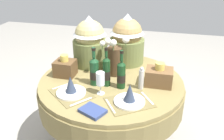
# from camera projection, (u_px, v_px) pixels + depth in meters

# --- Properties ---
(dining_table) EXTENTS (1.32, 1.32, 0.72)m
(dining_table) POSITION_uv_depth(u_px,v_px,m) (111.00, 93.00, 2.23)
(dining_table) COLOR olive
(dining_table) RESTS_ON ground
(place_setting_left) EXTENTS (0.43, 0.42, 0.16)m
(place_setting_left) POSITION_uv_depth(u_px,v_px,m) (71.00, 89.00, 1.92)
(place_setting_left) COLOR brown
(place_setting_left) RESTS_ON dining_table
(place_setting_right) EXTENTS (0.43, 0.41, 0.16)m
(place_setting_right) POSITION_uv_depth(u_px,v_px,m) (130.00, 97.00, 1.81)
(place_setting_right) COLOR brown
(place_setting_right) RESTS_ON dining_table
(flower_vase) EXTENTS (0.24, 0.17, 0.37)m
(flower_vase) POSITION_uv_depth(u_px,v_px,m) (115.00, 58.00, 2.18)
(flower_vase) COLOR #47331E
(flower_vase) RESTS_ON dining_table
(wine_bottle_left) EXTENTS (0.07, 0.07, 0.35)m
(wine_bottle_left) POSITION_uv_depth(u_px,v_px,m) (106.00, 71.00, 2.02)
(wine_bottle_left) COLOR #143819
(wine_bottle_left) RESTS_ON dining_table
(wine_bottle_centre) EXTENTS (0.08, 0.08, 0.34)m
(wine_bottle_centre) POSITION_uv_depth(u_px,v_px,m) (94.00, 71.00, 2.03)
(wine_bottle_centre) COLOR #194223
(wine_bottle_centre) RESTS_ON dining_table
(wine_bottle_rear) EXTENTS (0.07, 0.07, 0.34)m
(wine_bottle_rear) POSITION_uv_depth(u_px,v_px,m) (121.00, 74.00, 1.98)
(wine_bottle_rear) COLOR #143819
(wine_bottle_rear) RESTS_ON dining_table
(wine_glass_left) EXTENTS (0.07, 0.07, 0.19)m
(wine_glass_left) POSITION_uv_depth(u_px,v_px,m) (100.00, 79.00, 1.89)
(wine_glass_left) COLOR silver
(wine_glass_left) RESTS_ON dining_table
(pepper_mill) EXTENTS (0.04, 0.04, 0.20)m
(pepper_mill) POSITION_uv_depth(u_px,v_px,m) (141.00, 79.00, 1.98)
(pepper_mill) COLOR #B7B2AD
(pepper_mill) RESTS_ON dining_table
(book_on_table) EXTENTS (0.22, 0.19, 0.03)m
(book_on_table) POSITION_uv_depth(u_px,v_px,m) (93.00, 111.00, 1.71)
(book_on_table) COLOR navy
(book_on_table) RESTS_ON dining_table
(gift_tub_back_left) EXTENTS (0.34, 0.34, 0.50)m
(gift_tub_back_left) POSITION_uv_depth(u_px,v_px,m) (90.00, 40.00, 2.35)
(gift_tub_back_left) COLOR olive
(gift_tub_back_left) RESTS_ON dining_table
(gift_tub_back_centre) EXTENTS (0.35, 0.35, 0.51)m
(gift_tub_back_centre) POSITION_uv_depth(u_px,v_px,m) (127.00, 38.00, 2.40)
(gift_tub_back_centre) COLOR olive
(gift_tub_back_centre) RESTS_ON dining_table
(woven_basket_side_left) EXTENTS (0.18, 0.16, 0.21)m
(woven_basket_side_left) POSITION_uv_depth(u_px,v_px,m) (65.00, 67.00, 2.21)
(woven_basket_side_left) COLOR brown
(woven_basket_side_left) RESTS_ON dining_table
(woven_basket_side_right) EXTENTS (0.23, 0.18, 0.21)m
(woven_basket_side_right) POSITION_uv_depth(u_px,v_px,m) (159.00, 76.00, 2.05)
(woven_basket_side_right) COLOR brown
(woven_basket_side_right) RESTS_ON dining_table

